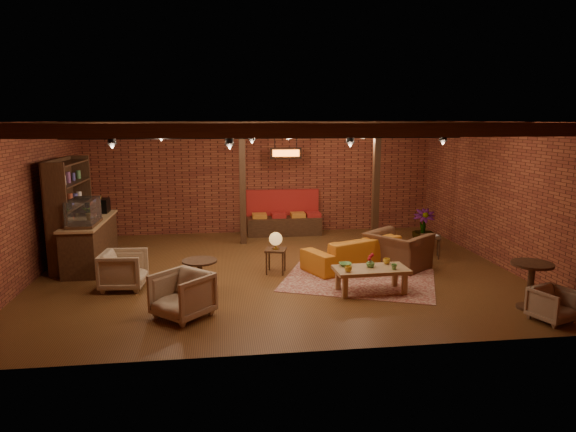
{
  "coord_description": "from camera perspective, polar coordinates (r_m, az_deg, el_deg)",
  "views": [
    {
      "loc": [
        -1.16,
        -10.7,
        3.25
      ],
      "look_at": [
        0.28,
        0.2,
        1.17
      ],
      "focal_mm": 32.0,
      "sensor_mm": 36.0,
      "label": 1
    }
  ],
  "objects": [
    {
      "name": "rug",
      "position": [
        10.71,
        7.89,
        -7.03
      ],
      "size": [
        3.63,
        3.24,
        0.01
      ],
      "primitive_type": "cube",
      "rotation": [
        0.0,
        0.0,
        -0.38
      ],
      "color": "maroon",
      "rests_on": "floor"
    },
    {
      "name": "wall_left",
      "position": [
        11.49,
        -26.95,
        1.28
      ],
      "size": [
        0.02,
        8.0,
        3.2
      ],
      "primitive_type": "cube",
      "color": "maroon",
      "rests_on": "ground"
    },
    {
      "name": "armchair_b",
      "position": [
        8.76,
        -11.67,
        -8.36
      ],
      "size": [
        1.12,
        1.12,
        0.84
      ],
      "primitive_type": "imported",
      "rotation": [
        0.0,
        0.0,
        -0.76
      ],
      "color": "#BDAD92",
      "rests_on": "floor"
    },
    {
      "name": "shelving_hutch",
      "position": [
        12.44,
        -22.97,
        0.36
      ],
      "size": [
        0.52,
        2.0,
        2.4
      ],
      "primitive_type": null,
      "color": "black",
      "rests_on": "ground"
    },
    {
      "name": "service_counter",
      "position": [
        12.31,
        -21.17,
        -1.5
      ],
      "size": [
        0.8,
        2.5,
        1.6
      ],
      "primitive_type": null,
      "color": "black",
      "rests_on": "ground"
    },
    {
      "name": "banquette",
      "position": [
        14.62,
        -0.46,
        -0.13
      ],
      "size": [
        2.1,
        0.7,
        1.0
      ],
      "primitive_type": null,
      "color": "#A31E1B",
      "rests_on": "ground"
    },
    {
      "name": "ceiling_beams",
      "position": [
        10.77,
        -1.34,
        9.8
      ],
      "size": [
        9.8,
        6.4,
        0.22
      ],
      "primitive_type": null,
      "color": "black",
      "rests_on": "ceiling"
    },
    {
      "name": "round_table_left",
      "position": [
        9.75,
        -9.75,
        -6.09
      ],
      "size": [
        0.65,
        0.65,
        0.68
      ],
      "color": "black",
      "rests_on": "floor"
    },
    {
      "name": "wall_back",
      "position": [
        14.84,
        -2.99,
        4.31
      ],
      "size": [
        10.0,
        0.02,
        3.2
      ],
      "primitive_type": "cube",
      "color": "maroon",
      "rests_on": "ground"
    },
    {
      "name": "wall_front",
      "position": [
        7.0,
        2.24,
        -2.93
      ],
      "size": [
        10.0,
        0.02,
        3.2
      ],
      "primitive_type": "cube",
      "color": "maroon",
      "rests_on": "ground"
    },
    {
      "name": "service_sign",
      "position": [
        13.94,
        -0.24,
        7.01
      ],
      "size": [
        0.86,
        0.06,
        0.3
      ],
      "primitive_type": "cube",
      "color": "orange",
      "rests_on": "ceiling"
    },
    {
      "name": "armchair_a",
      "position": [
        10.48,
        -17.8,
        -5.54
      ],
      "size": [
        0.81,
        0.85,
        0.82
      ],
      "primitive_type": "imported",
      "rotation": [
        0.0,
        0.0,
        1.49
      ],
      "color": "#BDAD92",
      "rests_on": "floor"
    },
    {
      "name": "plant_counter",
      "position": [
        12.4,
        -20.63,
        0.6
      ],
      "size": [
        0.35,
        0.39,
        0.3
      ],
      "primitive_type": "imported",
      "color": "#337F33",
      "rests_on": "service_counter"
    },
    {
      "name": "side_table_book",
      "position": [
        12.68,
        15.59,
        -2.31
      ],
      "size": [
        0.6,
        0.6,
        0.54
      ],
      "rotation": [
        0.0,
        0.0,
        -0.36
      ],
      "color": "black",
      "rests_on": "floor"
    },
    {
      "name": "plant_tall",
      "position": [
        13.4,
        14.99,
        2.81
      ],
      "size": [
        2.1,
        2.1,
        2.98
      ],
      "primitive_type": "imported",
      "rotation": [
        0.0,
        0.0,
        -0.31
      ],
      "color": "#4C7F4C",
      "rests_on": "floor"
    },
    {
      "name": "round_table_right",
      "position": [
        9.86,
        25.4,
        -6.26
      ],
      "size": [
        0.7,
        0.7,
        0.82
      ],
      "color": "black",
      "rests_on": "floor"
    },
    {
      "name": "armchair_right",
      "position": [
        11.59,
        12.15,
        -3.1
      ],
      "size": [
        1.37,
        1.45,
        1.07
      ],
      "primitive_type": "imported",
      "rotation": [
        0.0,
        0.0,
        2.23
      ],
      "color": "brown",
      "rests_on": "floor"
    },
    {
      "name": "armchair_far",
      "position": [
        9.5,
        27.36,
        -8.59
      ],
      "size": [
        0.75,
        0.72,
        0.61
      ],
      "primitive_type": "imported",
      "rotation": [
        0.0,
        0.0,
        0.34
      ],
      "color": "#BDAD92",
      "rests_on": "floor"
    },
    {
      "name": "side_table_lamp",
      "position": [
        10.92,
        -1.38,
        -2.91
      ],
      "size": [
        0.52,
        0.52,
        0.89
      ],
      "rotation": [
        0.0,
        0.0,
        -0.26
      ],
      "color": "black",
      "rests_on": "floor"
    },
    {
      "name": "wall_right",
      "position": [
        12.46,
        22.22,
        2.3
      ],
      "size": [
        0.02,
        8.0,
        3.2
      ],
      "primitive_type": "cube",
      "color": "maroon",
      "rests_on": "ground"
    },
    {
      "name": "post_left",
      "position": [
        13.42,
        -5.07,
        3.6
      ],
      "size": [
        0.16,
        0.16,
        3.2
      ],
      "primitive_type": "cube",
      "color": "black",
      "rests_on": "ground"
    },
    {
      "name": "ceiling",
      "position": [
        10.77,
        -1.35,
        10.44
      ],
      "size": [
        10.0,
        8.0,
        0.02
      ],
      "primitive_type": "cube",
      "color": "black",
      "rests_on": "wall_back"
    },
    {
      "name": "post_right",
      "position": [
        13.41,
        9.75,
        3.48
      ],
      "size": [
        0.16,
        0.16,
        3.2
      ],
      "primitive_type": "cube",
      "color": "black",
      "rests_on": "ground"
    },
    {
      "name": "sofa",
      "position": [
        11.54,
        7.59,
        -3.94
      ],
      "size": [
        2.56,
        1.83,
        0.7
      ],
      "primitive_type": "imported",
      "rotation": [
        0.0,
        0.0,
        3.56
      ],
      "color": "#BB671A",
      "rests_on": "floor"
    },
    {
      "name": "floor",
      "position": [
        11.25,
        -1.28,
        -6.09
      ],
      "size": [
        10.0,
        10.0,
        0.0
      ],
      "primitive_type": "plane",
      "color": "#432610",
      "rests_on": "ground"
    },
    {
      "name": "coffee_table",
      "position": [
        9.9,
        9.12,
        -6.02
      ],
      "size": [
        1.42,
        0.75,
        0.73
      ],
      "rotation": [
        0.0,
        0.0,
        0.04
      ],
      "color": "#9E7A4A",
      "rests_on": "floor"
    },
    {
      "name": "ceiling_pipe",
      "position": [
        12.36,
        -2.15,
        8.85
      ],
      "size": [
        9.6,
        0.12,
        0.12
      ],
      "primitive_type": "cylinder",
      "rotation": [
        0.0,
        1.57,
        0.0
      ],
      "color": "black",
      "rests_on": "ceiling"
    },
    {
      "name": "ceiling_spotlights",
      "position": [
        10.77,
        -1.34,
        8.63
      ],
      "size": [
        6.4,
        4.4,
        0.28
      ],
      "primitive_type": null,
      "color": "black",
      "rests_on": "ceiling"
    }
  ]
}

